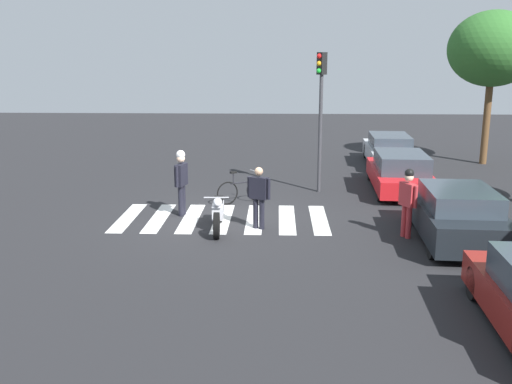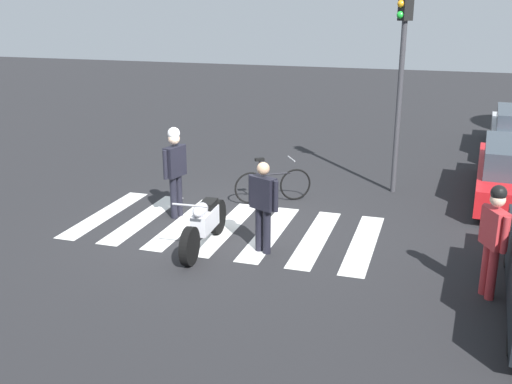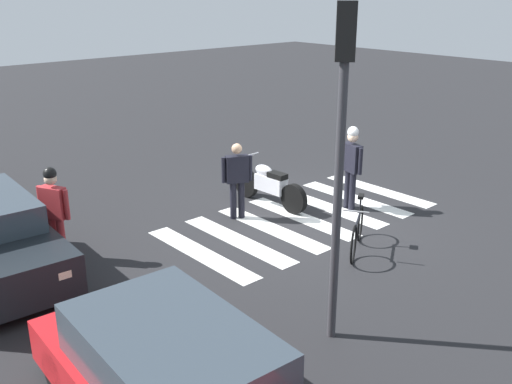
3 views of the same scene
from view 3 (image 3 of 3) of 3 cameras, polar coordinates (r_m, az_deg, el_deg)
The scene contains 8 objects.
ground_plane at distance 12.64m, azimuth 4.49°, elevation -2.52°, with size 60.00×60.00×0.00m, color #232326.
police_motorcycle at distance 13.19m, azimuth 1.33°, elevation 0.66°, with size 2.18×0.62×1.05m.
leaning_bicycle at distance 11.07m, azimuth 9.86°, elevation -3.84°, with size 0.97×1.50×1.02m.
officer_on_foot at distance 12.93m, azimuth 9.32°, elevation 2.99°, with size 0.68×0.31×1.88m.
officer_by_motorcycle at distance 12.28m, azimuth -1.86°, elevation 1.53°, with size 0.38×0.61×1.65m.
pedestrian_bystander at distance 10.96m, azimuth -19.15°, elevation -1.43°, with size 0.61×0.39×1.76m.
crosswalk_stripes at distance 12.64m, azimuth 4.49°, elevation -2.50°, with size 2.99×5.85×0.01m.
traffic_light_pole at distance 7.48m, azimuth 8.32°, elevation 6.28°, with size 0.34×0.35×4.56m.
Camera 3 is at (-8.08, 8.50, 4.73)m, focal length 40.93 mm.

